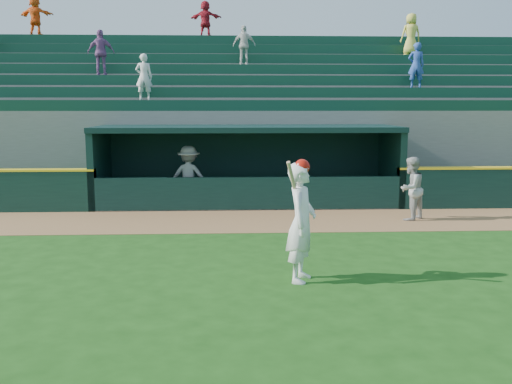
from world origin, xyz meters
TOP-DOWN VIEW (x-y plane):
  - ground at (0.00, 0.00)m, footprint 120.00×120.00m
  - warning_track at (0.00, 4.90)m, footprint 40.00×3.00m
  - dugout_player_front at (4.35, 4.87)m, footprint 1.06×1.05m
  - dugout_player_inside at (-1.81, 7.19)m, footprint 1.30×0.87m
  - dugout at (0.00, 8.00)m, footprint 9.40×2.80m
  - stands at (-0.03, 12.57)m, footprint 34.50×6.25m
  - batter_at_plate at (0.71, -0.41)m, footprint 0.72×0.90m

SIDE VIEW (x-z plane):
  - ground at x=0.00m, z-range 0.00..0.00m
  - warning_track at x=0.00m, z-range 0.00..0.01m
  - dugout_player_front at x=4.35m, z-range 0.00..1.73m
  - dugout_player_inside at x=-1.81m, z-range 0.00..1.88m
  - batter_at_plate at x=0.71m, z-range -0.01..2.18m
  - dugout at x=0.00m, z-range 0.13..2.59m
  - stands at x=-0.03m, z-range -1.37..6.17m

